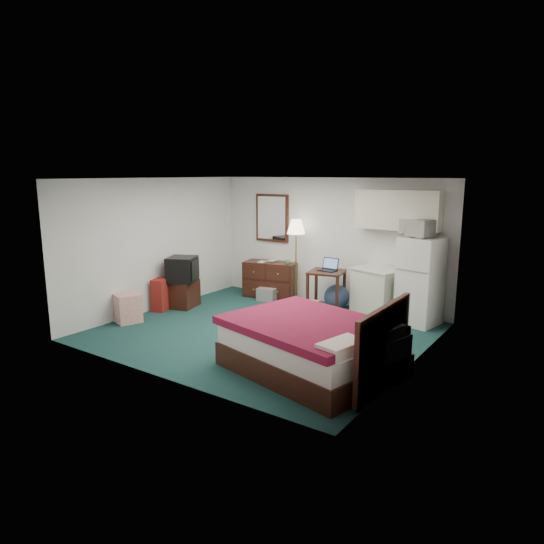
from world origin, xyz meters
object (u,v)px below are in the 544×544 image
Objects in this scene: desk at (326,291)px; fridge at (420,281)px; bed at (311,346)px; dresser at (271,279)px; suitcase at (161,295)px; floor_lamp at (296,261)px; kitchen_counter at (377,293)px; tv_stand at (182,294)px.

desk is 0.52× the size of fridge.
desk is at bearing 127.49° from bed.
suitcase is at bearing -131.44° from dresser.
dresser is at bearing 145.63° from bed.
floor_lamp is (0.64, -0.02, 0.46)m from dresser.
dresser is 2.42m from kitchen_counter.
dresser is 1.79× the size of suitcase.
suitcase is (-1.13, -2.05, -0.07)m from dresser.
kitchen_counter is 4.07m from suitcase.
dresser is 2.34m from suitcase.
tv_stand is (-1.62, -1.61, -0.58)m from floor_lamp.
kitchen_counter is (0.91, 0.27, 0.04)m from desk.
dresser is at bearing 43.61° from tv_stand.
dresser reaches higher than tv_stand.
floor_lamp is 1.10× the size of fridge.
kitchen_counter is 1.40× the size of suitcase.
dresser reaches higher than suitcase.
floor_lamp is at bearing 138.27° from bed.
desk is 1.39× the size of tv_stand.
floor_lamp is at bearing -14.75° from dresser.
bed is 3.92m from suitcase.
bed is at bearing -34.89° from tv_stand.
bed is 3.89m from tv_stand.
kitchen_counter is 3.75m from tv_stand.
tv_stand is 0.92× the size of suitcase.
dresser is 1.28× the size of kitchen_counter.
desk reaches higher than suitcase.
tv_stand is at bearing -135.11° from floor_lamp.
dresser is at bearing 43.26° from suitcase.
fridge reaches higher than suitcase.
bed is at bearing -30.85° from suitcase.
tv_stand is at bearing -133.41° from dresser.
tv_stand is at bearing 173.70° from bed.
dresser is at bearing -171.56° from fridge.
desk is at bearing -161.68° from fridge.
dresser is 3.98m from bed.
fridge is 4.48m from tv_stand.
desk is 2.81m from tv_stand.
fridge is at bearing 15.18° from kitchen_counter.
fridge is 2.48× the size of suitcase.
bed is (-0.51, -2.83, -0.43)m from fridge.
kitchen_counter reaches higher than suitcase.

